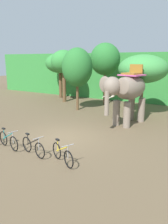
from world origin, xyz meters
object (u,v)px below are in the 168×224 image
Objects in this scene: tree_center at (60,64)px; tree_center_right at (143,69)px; tree_center_left at (105,59)px; bike_yellow at (62,154)px; bike_teal at (8,140)px; tree_far_right at (77,68)px; elephant at (127,90)px; tree_far_left at (64,62)px; bike_black at (33,147)px.

tree_center is 10.27m from tree_center_right.
tree_center_left is 1.24× the size of tree_center_right.
bike_yellow is at bearing -52.80° from tree_center.
tree_center reaches higher than tree_center_right.
bike_teal is (0.63, -11.52, -3.69)m from tree_center_left.
tree_far_right is 5.43m from elephant.
tree_far_right is 5.09m from tree_center_right.
tree_center_left is 4.59m from tree_center_right.
tree_center_right is (4.03, -2.09, -0.67)m from tree_center_left.
bike_yellow is at bearing -91.90° from tree_center_right.
bike_yellow is at bearing -72.00° from tree_center_left.
bike_teal is (6.38, -12.55, -3.26)m from tree_center.
tree_far_right is at bearing -169.06° from tree_center_right.
tree_center_left is at bearing 8.88° from tree_far_left.
tree_center is at bearing 116.95° from bike_teal.
tree_center is 11.50m from elephant.
tree_far_right reaches higher than tree_center_right.
tree_center_left is at bearing 108.00° from bike_yellow.
bike_yellow is (7.77, -10.82, -3.43)m from tree_far_left.
tree_center_right is 2.65× the size of bike_black.
tree_center_left reaches higher than tree_far_left.
tree_center_right is 10.48m from bike_teal.
tree_center reaches higher than elephant.
bike_black is at bearing -79.34° from tree_center_left.
tree_center is 2.82× the size of bike_black.
tree_center_right reaches higher than elephant.
tree_far_right is 3.19× the size of bike_yellow.
tree_far_right reaches higher than bike_black.
tree_center reaches higher than bike_yellow.
tree_far_right is (3.09, -2.42, -0.36)m from tree_far_left.
bike_teal is 3.09m from bike_yellow.
tree_far_left is 1.17× the size of elephant.
tree_far_left is (1.70, -1.66, 0.16)m from tree_center.
tree_center is 6.29m from tree_far_right.
bike_black is at bearing -60.21° from tree_far_left.
tree_far_left reaches higher than tree_center.
tree_far_left is 9.24m from elephant.
tree_far_right reaches higher than tree_center.
bike_teal is (-3.34, -6.59, -1.82)m from elephant.
tree_center_right is at bearing 88.75° from elephant.
tree_far_right is at bearing 159.11° from elephant.
bike_black is at bearing -69.67° from tree_far_right.
tree_center_right is at bearing -10.18° from tree_far_left.
tree_center_right is 3.09m from elephant.
tree_far_right is 1.13× the size of tree_center_right.
bike_black is at bearing -178.40° from bike_yellow.
tree_center is at bearing 122.30° from bike_black.
elephant is 7.61m from bike_teal.
tree_far_right is at bearing -107.54° from tree_center_left.
bike_teal is (4.68, -10.89, -3.43)m from tree_far_left.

